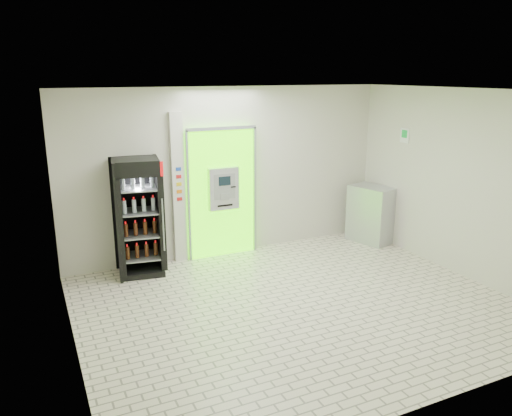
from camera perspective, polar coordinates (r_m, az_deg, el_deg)
ground at (r=7.31m, az=4.74°, el=-11.00°), size 6.00×6.00×0.00m
room_shell at (r=6.71m, az=5.09°, el=3.27°), size 6.00×6.00×6.00m
atm_assembly at (r=8.90m, az=-3.95°, el=1.85°), size 1.30×0.24×2.33m
pillar at (r=8.66m, az=-8.87°, el=2.20°), size 0.22×0.11×2.60m
beverage_cooler at (r=8.32m, az=-13.29°, el=-1.26°), size 0.81×0.77×1.92m
steel_cabinet at (r=10.01m, az=13.05°, el=-0.67°), size 0.77×0.95×1.10m
exit_sign at (r=9.53m, az=16.64°, el=7.95°), size 0.02×0.22×0.26m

